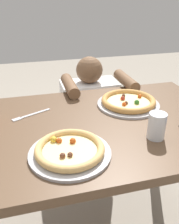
% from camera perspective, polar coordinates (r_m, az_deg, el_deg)
% --- Properties ---
extents(dining_table, '(1.29, 0.82, 0.75)m').
position_cam_1_polar(dining_table, '(1.20, 1.79, -7.15)').
color(dining_table, brown).
rests_on(dining_table, ground).
extents(pizza_near, '(0.31, 0.31, 0.04)m').
position_cam_1_polar(pizza_near, '(0.93, -4.65, -8.93)').
color(pizza_near, '#B7B7BC').
rests_on(pizza_near, dining_table).
extents(pizza_far, '(0.33, 0.33, 0.04)m').
position_cam_1_polar(pizza_far, '(1.32, 9.07, 2.35)').
color(pizza_far, '#B7B7BC').
rests_on(pizza_far, dining_table).
extents(water_cup_clear, '(0.07, 0.07, 0.11)m').
position_cam_1_polar(water_cup_clear, '(1.04, 15.45, -3.04)').
color(water_cup_clear, silver).
rests_on(water_cup_clear, dining_table).
extents(fork, '(0.19, 0.10, 0.00)m').
position_cam_1_polar(fork, '(1.24, -13.79, -0.73)').
color(fork, silver).
rests_on(fork, dining_table).
extents(diner_seated, '(0.44, 0.53, 0.89)m').
position_cam_1_polar(diner_seated, '(1.89, 0.04, -2.12)').
color(diner_seated, '#333847').
rests_on(diner_seated, ground).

